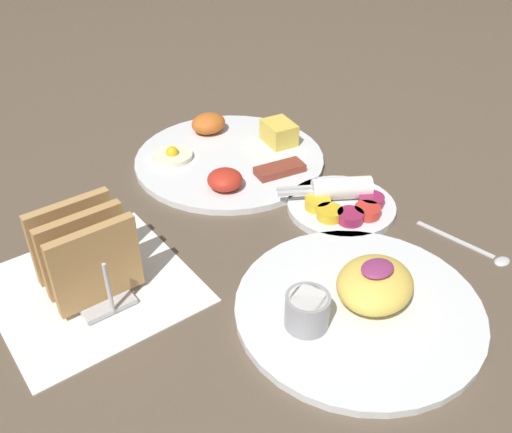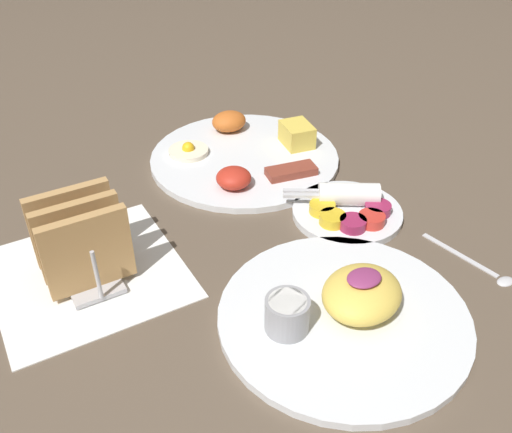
% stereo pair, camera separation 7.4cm
% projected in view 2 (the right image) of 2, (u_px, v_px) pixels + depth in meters
% --- Properties ---
extents(ground_plane, '(3.00, 3.00, 0.00)m').
position_uv_depth(ground_plane, '(270.00, 243.00, 0.75)').
color(ground_plane, brown).
extents(napkin_flat, '(0.22, 0.22, 0.00)m').
position_uv_depth(napkin_flat, '(88.00, 273.00, 0.70)').
color(napkin_flat, white).
rests_on(napkin_flat, ground_plane).
extents(plate_breakfast, '(0.30, 0.30, 0.05)m').
position_uv_depth(plate_breakfast, '(246.00, 154.00, 0.92)').
color(plate_breakfast, white).
rests_on(plate_breakfast, ground_plane).
extents(plate_condiments, '(0.15, 0.15, 0.04)m').
position_uv_depth(plate_condiments, '(349.00, 210.00, 0.79)').
color(plate_condiments, white).
rests_on(plate_condiments, ground_plane).
extents(plate_foreground, '(0.28, 0.28, 0.06)m').
position_uv_depth(plate_foreground, '(343.00, 311.00, 0.63)').
color(plate_foreground, white).
rests_on(plate_foreground, ground_plane).
extents(toast_rack, '(0.10, 0.12, 0.10)m').
position_uv_depth(toast_rack, '(81.00, 241.00, 0.67)').
color(toast_rack, '#B7B7BC').
rests_on(toast_rack, ground_plane).
extents(teaspoon, '(0.04, 0.13, 0.01)m').
position_uv_depth(teaspoon, '(482.00, 266.00, 0.70)').
color(teaspoon, silver).
rests_on(teaspoon, ground_plane).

